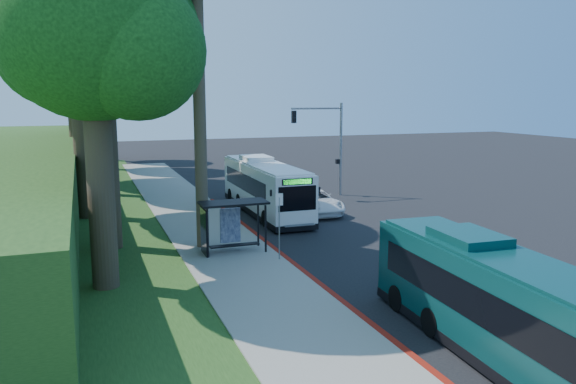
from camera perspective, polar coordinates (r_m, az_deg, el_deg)
name	(u,v)px	position (r m, az deg, el deg)	size (l,w,h in m)	color
ground	(339,228)	(32.35, 5.23, -3.70)	(140.00, 140.00, 0.00)	black
sidewalk	(214,238)	(30.01, -7.51, -4.70)	(4.50, 70.00, 0.12)	gray
red_curb	(280,254)	(26.90, -0.79, -6.30)	(0.25, 30.00, 0.13)	maroon
grass_verge	(98,227)	(34.21, -18.76, -3.40)	(8.00, 70.00, 0.06)	#234719
bus_shelter	(228,217)	(26.91, -6.15, -2.52)	(3.20, 1.51, 2.55)	black
stop_sign_pole	(279,217)	(25.36, -0.90, -2.58)	(0.35, 0.06, 3.17)	gray
traffic_signal_pole	(329,138)	(42.24, 4.14, 5.53)	(4.10, 0.30, 7.00)	gray
tree_0	(101,15)	(28.64, -18.46, 16.69)	(8.40, 8.00, 15.70)	#382B1E
tree_1	(77,5)	(36.74, -20.64, 17.32)	(10.50, 10.00, 18.26)	#382B1E
tree_2	(101,55)	(44.50, -18.48, 13.08)	(8.82, 8.40, 15.12)	#382B1E
tree_3	(72,42)	(52.56, -21.11, 13.99)	(10.08, 9.60, 17.28)	#382B1E
tree_4	(101,73)	(60.45, -18.50, 11.35)	(8.40, 8.00, 14.14)	#382B1E
tree_5	(108,83)	(68.46, -17.86, 10.49)	(7.35, 7.00, 12.86)	#382B1E
tree_6	(95,35)	(22.49, -19.04, 14.87)	(7.56, 7.20, 13.74)	#382B1E
white_bus	(265,186)	(36.29, -2.40, 0.56)	(2.63, 11.84, 3.52)	white
teal_bus	(502,304)	(17.40, 20.96, -10.61)	(2.97, 11.30, 3.34)	#093636
pickup	(314,202)	(36.34, 2.66, -0.97)	(2.49, 5.41, 1.50)	white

